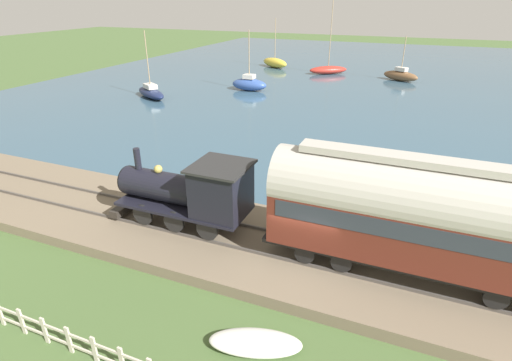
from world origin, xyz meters
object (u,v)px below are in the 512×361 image
Objects in this scene: rowboat_near_shore at (504,204)px; rowboat_off_pier at (434,195)px; sailboat_blue at (249,84)px; beached_dinghy at (255,343)px; sailboat_red at (328,70)px; sailboat_brown at (400,75)px; sailboat_navy at (151,92)px; passenger_coach at (425,215)px; sailboat_yellow at (275,63)px; steam_locomotive at (193,190)px.

rowboat_near_shore is 1.31× the size of rowboat_off_pier.
sailboat_blue is 2.10× the size of beached_dinghy.
beached_dinghy is at bearing 151.22° from rowboat_off_pier.
sailboat_red is 9.38m from sailboat_brown.
sailboat_red is at bearing -23.89° from sailboat_blue.
sailboat_navy is 24.61m from sailboat_red.
sailboat_navy is 0.72× the size of sailboat_red.
sailboat_blue is at bearing -16.95° from sailboat_navy.
sailboat_yellow is (43.73, 21.10, -2.30)m from passenger_coach.
sailboat_blue is 1.20× the size of sailboat_brown.
sailboat_navy is 2.14× the size of rowboat_near_shore.
sailboat_navy is (20.99, 26.38, -2.43)m from passenger_coach.
sailboat_red is at bearing 5.17° from steam_locomotive.
sailboat_blue is at bearing 18.70° from steam_locomotive.
sailboat_brown is at bearing -18.25° from sailboat_navy.
sailboat_blue reaches higher than rowboat_near_shore.
passenger_coach is 33.80m from sailboat_navy.
sailboat_navy is 1.03× the size of sailboat_blue.
sailboat_navy reaches higher than sailboat_blue.
steam_locomotive reaches higher than rowboat_near_shore.
steam_locomotive is at bearing -131.82° from sailboat_yellow.
rowboat_near_shore is (8.05, -3.94, -2.78)m from passenger_coach.
sailboat_blue is 2.70× the size of rowboat_off_pier.
sailboat_blue is at bearing 58.75° from rowboat_near_shore.
sailboat_blue reaches higher than beached_dinghy.
steam_locomotive is 45.42m from sailboat_yellow.
rowboat_near_shore is (-19.91, -22.32, -0.51)m from sailboat_blue.
sailboat_navy reaches higher than sailboat_brown.
sailboat_navy is at bearing 51.50° from passenger_coach.
sailboat_navy is 2.17× the size of beached_dinghy.
sailboat_yellow is 1.03× the size of sailboat_navy.
sailboat_brown reaches higher than beached_dinghy.
rowboat_off_pier is at bearing 168.07° from sailboat_red.
beached_dinghy is (-12.75, 8.09, 0.01)m from rowboat_near_shore.
sailboat_brown is 1.72× the size of rowboat_near_shore.
sailboat_blue reaches higher than passenger_coach.
sailboat_red is 3.89× the size of rowboat_off_pier.
sailboat_yellow is at bearing 45.55° from rowboat_near_shore.
beached_dinghy is at bearing -134.60° from steam_locomotive.
rowboat_near_shore is at bearing -26.06° from passenger_coach.
passenger_coach is (-0.00, -8.92, 0.75)m from steam_locomotive.
sailboat_yellow is at bearing 18.88° from sailboat_navy.
beached_dinghy is (-32.66, -14.23, -0.51)m from sailboat_blue.
steam_locomotive reaches higher than beached_dinghy.
sailboat_yellow reaches higher than rowboat_off_pier.
sailboat_yellow is at bearing 25.76° from passenger_coach.
rowboat_off_pier is at bearing -83.98° from sailboat_navy.
rowboat_off_pier is 0.78× the size of beached_dinghy.
rowboat_near_shore is at bearing -81.16° from sailboat_navy.
rowboat_near_shore is at bearing -132.62° from sailboat_blue.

